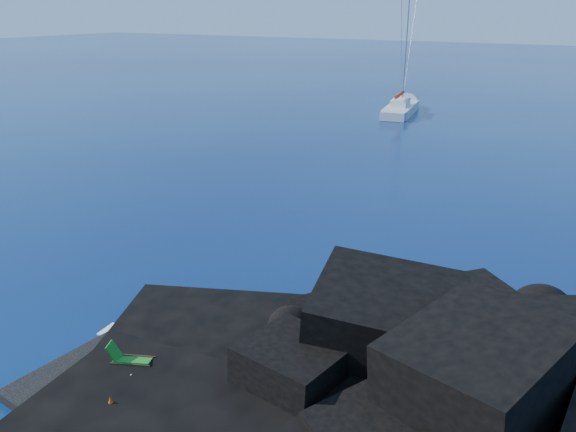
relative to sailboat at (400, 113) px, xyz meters
The scene contains 8 objects.
ground 54.12m from the sailboat, 83.91° to the right, with size 400.00×400.00×0.00m, color #040A3D.
beach 54.29m from the sailboat, 79.12° to the right, with size 8.50×6.00×0.70m, color black.
surf_foam 49.99m from the sailboat, 77.59° to the right, with size 10.00×8.00×0.06m, color white, non-canonical shape.
sailboat is the anchor object (origin of this frame).
deck_chair 53.48m from the sailboat, 80.70° to the right, with size 1.43×0.62×0.98m, color #1A751E, non-canonical shape.
towel 54.05m from the sailboat, 80.78° to the right, with size 1.68×0.80×0.04m, color white.
sunbather 54.05m from the sailboat, 80.78° to the right, with size 1.60×0.46×0.25m, color tan, non-canonical shape.
marker_cone 55.52m from the sailboat, 80.05° to the right, with size 0.32×0.32×0.49m, color #EF4B0C.
Camera 1 is at (15.31, -10.26, 11.79)m, focal length 35.00 mm.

